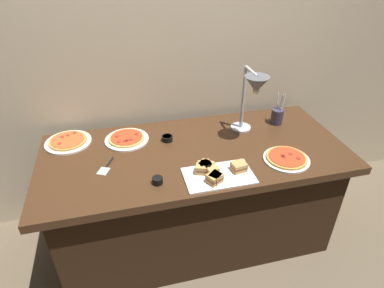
{
  "coord_description": "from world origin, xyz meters",
  "views": [
    {
      "loc": [
        -0.42,
        -1.63,
        1.89
      ],
      "look_at": [
        -0.02,
        0.0,
        0.81
      ],
      "focal_mm": 30.34,
      "sensor_mm": 36.0,
      "label": 1
    }
  ],
  "objects_px": {
    "pizza_plate_front": "(68,141)",
    "utensil_holder": "(277,116)",
    "heat_lamp": "(254,90)",
    "sauce_cup_far": "(158,180)",
    "serving_spatula": "(106,167)",
    "sandwich_platter": "(216,172)",
    "pizza_plate_center": "(286,158)",
    "pizza_plate_raised_stand": "(127,139)",
    "sauce_cup_near": "(167,138)"
  },
  "relations": [
    {
      "from": "sauce_cup_near",
      "to": "sandwich_platter",
      "type": "bearing_deg",
      "value": -65.41
    },
    {
      "from": "pizza_plate_center",
      "to": "serving_spatula",
      "type": "height_order",
      "value": "pizza_plate_center"
    },
    {
      "from": "pizza_plate_raised_stand",
      "to": "sandwich_platter",
      "type": "relative_size",
      "value": 0.74
    },
    {
      "from": "pizza_plate_front",
      "to": "pizza_plate_center",
      "type": "relative_size",
      "value": 1.07
    },
    {
      "from": "sandwich_platter",
      "to": "utensil_holder",
      "type": "xyz_separation_m",
      "value": [
        0.6,
        0.47,
        0.03
      ]
    },
    {
      "from": "heat_lamp",
      "to": "sandwich_platter",
      "type": "distance_m",
      "value": 0.56
    },
    {
      "from": "pizza_plate_front",
      "to": "sauce_cup_far",
      "type": "distance_m",
      "value": 0.74
    },
    {
      "from": "pizza_plate_front",
      "to": "sauce_cup_far",
      "type": "height_order",
      "value": "sauce_cup_far"
    },
    {
      "from": "pizza_plate_center",
      "to": "sandwich_platter",
      "type": "distance_m",
      "value": 0.46
    },
    {
      "from": "pizza_plate_front",
      "to": "pizza_plate_center",
      "type": "bearing_deg",
      "value": -21.91
    },
    {
      "from": "pizza_plate_center",
      "to": "sandwich_platter",
      "type": "relative_size",
      "value": 0.71
    },
    {
      "from": "sandwich_platter",
      "to": "utensil_holder",
      "type": "height_order",
      "value": "utensil_holder"
    },
    {
      "from": "pizza_plate_front",
      "to": "sauce_cup_near",
      "type": "distance_m",
      "value": 0.64
    },
    {
      "from": "pizza_plate_front",
      "to": "pizza_plate_raised_stand",
      "type": "bearing_deg",
      "value": -8.98
    },
    {
      "from": "heat_lamp",
      "to": "utensil_holder",
      "type": "xyz_separation_m",
      "value": [
        0.27,
        0.15,
        -0.29
      ]
    },
    {
      "from": "sauce_cup_far",
      "to": "sauce_cup_near",
      "type": "bearing_deg",
      "value": 72.91
    },
    {
      "from": "pizza_plate_center",
      "to": "sauce_cup_far",
      "type": "relative_size",
      "value": 4.74
    },
    {
      "from": "heat_lamp",
      "to": "sandwich_platter",
      "type": "xyz_separation_m",
      "value": [
        -0.33,
        -0.33,
        -0.32
      ]
    },
    {
      "from": "pizza_plate_center",
      "to": "pizza_plate_raised_stand",
      "type": "relative_size",
      "value": 0.96
    },
    {
      "from": "pizza_plate_front",
      "to": "utensil_holder",
      "type": "relative_size",
      "value": 1.28
    },
    {
      "from": "heat_lamp",
      "to": "serving_spatula",
      "type": "height_order",
      "value": "heat_lamp"
    },
    {
      "from": "sauce_cup_near",
      "to": "utensil_holder",
      "type": "distance_m",
      "value": 0.8
    },
    {
      "from": "heat_lamp",
      "to": "sauce_cup_far",
      "type": "bearing_deg",
      "value": -154.34
    },
    {
      "from": "sauce_cup_near",
      "to": "pizza_plate_center",
      "type": "bearing_deg",
      "value": -30.83
    },
    {
      "from": "sauce_cup_far",
      "to": "pizza_plate_front",
      "type": "bearing_deg",
      "value": 132.66
    },
    {
      "from": "pizza_plate_front",
      "to": "utensil_holder",
      "type": "xyz_separation_m",
      "value": [
        1.42,
        -0.08,
        0.05
      ]
    },
    {
      "from": "sauce_cup_far",
      "to": "serving_spatula",
      "type": "xyz_separation_m",
      "value": [
        -0.27,
        0.21,
        -0.02
      ]
    },
    {
      "from": "pizza_plate_front",
      "to": "sauce_cup_near",
      "type": "xyz_separation_m",
      "value": [
        0.63,
        -0.13,
        0.01
      ]
    },
    {
      "from": "sandwich_platter",
      "to": "serving_spatula",
      "type": "xyz_separation_m",
      "value": [
        -0.59,
        0.23,
        -0.02
      ]
    },
    {
      "from": "pizza_plate_raised_stand",
      "to": "sandwich_platter",
      "type": "xyz_separation_m",
      "value": [
        0.45,
        -0.5,
        0.01
      ]
    },
    {
      "from": "sauce_cup_far",
      "to": "utensil_holder",
      "type": "distance_m",
      "value": 1.03
    },
    {
      "from": "sandwich_platter",
      "to": "sauce_cup_near",
      "type": "height_order",
      "value": "sandwich_platter"
    },
    {
      "from": "heat_lamp",
      "to": "pizza_plate_raised_stand",
      "type": "distance_m",
      "value": 0.87
    },
    {
      "from": "pizza_plate_front",
      "to": "pizza_plate_raised_stand",
      "type": "relative_size",
      "value": 1.03
    },
    {
      "from": "pizza_plate_center",
      "to": "sauce_cup_far",
      "type": "height_order",
      "value": "sauce_cup_far"
    },
    {
      "from": "pizza_plate_front",
      "to": "pizza_plate_raised_stand",
      "type": "distance_m",
      "value": 0.37
    },
    {
      "from": "pizza_plate_front",
      "to": "pizza_plate_raised_stand",
      "type": "xyz_separation_m",
      "value": [
        0.37,
        -0.06,
        0.0
      ]
    },
    {
      "from": "heat_lamp",
      "to": "pizza_plate_front",
      "type": "bearing_deg",
      "value": 168.81
    },
    {
      "from": "pizza_plate_raised_stand",
      "to": "sauce_cup_near",
      "type": "distance_m",
      "value": 0.26
    },
    {
      "from": "pizza_plate_front",
      "to": "sandwich_platter",
      "type": "bearing_deg",
      "value": -34.02
    },
    {
      "from": "sandwich_platter",
      "to": "sauce_cup_far",
      "type": "distance_m",
      "value": 0.32
    },
    {
      "from": "pizza_plate_center",
      "to": "sandwich_platter",
      "type": "xyz_separation_m",
      "value": [
        -0.45,
        -0.04,
        0.01
      ]
    },
    {
      "from": "pizza_plate_front",
      "to": "heat_lamp",
      "type": "bearing_deg",
      "value": -11.19
    },
    {
      "from": "heat_lamp",
      "to": "sandwich_platter",
      "type": "height_order",
      "value": "heat_lamp"
    },
    {
      "from": "sauce_cup_near",
      "to": "heat_lamp",
      "type": "bearing_deg",
      "value": -11.03
    },
    {
      "from": "sauce_cup_near",
      "to": "serving_spatula",
      "type": "distance_m",
      "value": 0.44
    },
    {
      "from": "pizza_plate_front",
      "to": "serving_spatula",
      "type": "distance_m",
      "value": 0.4
    },
    {
      "from": "pizza_plate_front",
      "to": "sandwich_platter",
      "type": "relative_size",
      "value": 0.76
    },
    {
      "from": "pizza_plate_front",
      "to": "serving_spatula",
      "type": "height_order",
      "value": "pizza_plate_front"
    },
    {
      "from": "pizza_plate_front",
      "to": "sauce_cup_near",
      "type": "relative_size",
      "value": 4.12
    }
  ]
}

